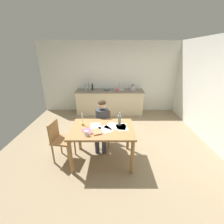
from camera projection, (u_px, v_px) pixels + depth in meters
The scene contains 26 objects.
ground_plane at pixel (108, 147), 3.76m from camera, with size 5.20×5.20×0.04m, color #937F60.
wall_back at pixel (110, 78), 5.68m from camera, with size 5.20×0.12×2.60m, color silver.
kitchen_counter at pixel (110, 102), 5.67m from camera, with size 2.48×0.64×0.90m.
dining_table at pixel (102, 133), 3.04m from camera, with size 1.28×0.90×0.78m.
chair_at_table at pixel (103, 126), 3.76m from camera, with size 0.43×0.43×0.86m.
person_seated at pixel (102, 121), 3.54m from camera, with size 0.35×0.61×1.19m.
chair_side_empty at pixel (60, 139), 3.14m from camera, with size 0.46×0.46×0.89m.
coffee_mug at pixel (87, 133), 2.71m from camera, with size 0.11×0.07×0.09m.
candlestick at pixel (83, 122), 3.09m from camera, with size 0.06×0.06×0.27m.
book_magazine at pixel (96, 132), 2.84m from camera, with size 0.16×0.24×0.02m, color #AD7A4E.
book_cookery at pixel (88, 131), 2.85m from camera, with size 0.17×0.24×0.02m, color #BA5373.
paper_letter at pixel (122, 127), 3.02m from camera, with size 0.21×0.30×0.00m, color white.
paper_bill at pixel (111, 126), 3.09m from camera, with size 0.21×0.30×0.00m, color white.
paper_envelope at pixel (121, 126), 3.06m from camera, with size 0.21×0.30×0.00m, color white.
paper_receipt at pixel (96, 126), 3.08m from camera, with size 0.21×0.30×0.00m, color white.
paper_notice at pixel (106, 129), 2.96m from camera, with size 0.21×0.30×0.00m, color white.
wine_bottle_on_table at pixel (119, 120), 3.08m from camera, with size 0.07×0.07×0.28m.
sink_unit at pixel (119, 90), 5.50m from camera, with size 0.36×0.36×0.24m.
bottle_oil at pixel (86, 88), 5.37m from camera, with size 0.08×0.08×0.25m.
bottle_vinegar at pixel (89, 87), 5.39m from camera, with size 0.06×0.06×0.30m.
bottle_wine_red at pixel (92, 87), 5.54m from camera, with size 0.06×0.06×0.25m.
mixing_bowl at pixel (106, 89), 5.53m from camera, with size 0.20×0.20×0.09m, color #668C99.
stovetop_kettle at pixel (133, 88), 5.46m from camera, with size 0.18×0.18×0.22m.
wine_glass_near_sink at pixel (111, 86), 5.60m from camera, with size 0.07×0.07×0.15m.
wine_glass_by_kettle at pixel (108, 86), 5.60m from camera, with size 0.07×0.07×0.15m.
teacup_on_counter at pixel (117, 90), 5.34m from camera, with size 0.12×0.08×0.09m.
Camera 1 is at (0.09, -3.16, 2.20)m, focal length 23.83 mm.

